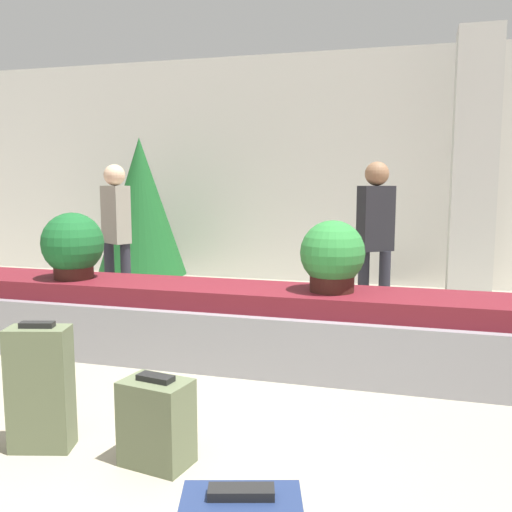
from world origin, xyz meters
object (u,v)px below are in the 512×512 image
(suitcase_1, at_px, (40,388))
(potted_plant_0, at_px, (332,256))
(suitcase_4, at_px, (157,422))
(potted_plant_1, at_px, (73,246))
(pillar, at_px, (474,168))
(traveler_1, at_px, (116,226))
(decorated_tree, at_px, (141,207))
(traveler_0, at_px, (375,231))

(suitcase_1, distance_m, potted_plant_0, 2.25)
(suitcase_4, relative_size, potted_plant_1, 0.84)
(pillar, distance_m, suitcase_4, 5.29)
(suitcase_1, xyz_separation_m, traveler_1, (-1.20, 2.96, 0.62))
(decorated_tree, bearing_deg, potted_plant_0, -42.02)
(suitcase_4, xyz_separation_m, traveler_0, (0.87, 3.00, 0.74))
(suitcase_1, distance_m, traveler_1, 3.25)
(suitcase_1, bearing_deg, traveler_1, 97.13)
(suitcase_4, xyz_separation_m, potted_plant_1, (-1.58, 1.68, 0.67))
(suitcase_4, distance_m, traveler_1, 3.57)
(pillar, relative_size, suitcase_1, 4.49)
(pillar, bearing_deg, traveler_1, -154.13)
(traveler_0, xyz_separation_m, traveler_1, (-2.74, -0.06, -0.01))
(suitcase_1, xyz_separation_m, potted_plant_1, (-0.90, 1.70, 0.55))
(potted_plant_1, bearing_deg, traveler_1, 103.29)
(potted_plant_1, bearing_deg, pillar, 41.70)
(pillar, distance_m, traveler_0, 2.12)
(pillar, relative_size, suitcase_4, 6.69)
(suitcase_1, distance_m, potted_plant_1, 2.00)
(pillar, relative_size, traveler_0, 1.96)
(traveler_0, bearing_deg, traveler_1, -33.30)
(suitcase_4, relative_size, potted_plant_0, 0.88)
(suitcase_1, bearing_deg, traveler_0, 47.93)
(suitcase_4, bearing_deg, pillar, 78.47)
(suitcase_1, distance_m, suitcase_4, 0.69)
(potted_plant_1, bearing_deg, suitcase_1, -62.00)
(pillar, relative_size, potted_plant_0, 5.88)
(potted_plant_0, bearing_deg, pillar, 67.96)
(suitcase_1, height_order, suitcase_4, suitcase_1)
(potted_plant_1, relative_size, traveler_0, 0.35)
(traveler_0, bearing_deg, decorated_tree, -58.36)
(potted_plant_0, distance_m, traveler_0, 1.29)
(suitcase_1, height_order, traveler_1, traveler_1)
(pillar, bearing_deg, traveler_0, -119.72)
(pillar, relative_size, traveler_1, 1.97)
(suitcase_4, height_order, traveler_0, traveler_0)
(suitcase_1, height_order, potted_plant_1, potted_plant_1)
(traveler_1, distance_m, decorated_tree, 1.55)
(suitcase_4, height_order, potted_plant_0, potted_plant_0)
(potted_plant_0, bearing_deg, decorated_tree, 137.98)
(suitcase_4, relative_size, traveler_1, 0.30)
(pillar, relative_size, decorated_tree, 1.59)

